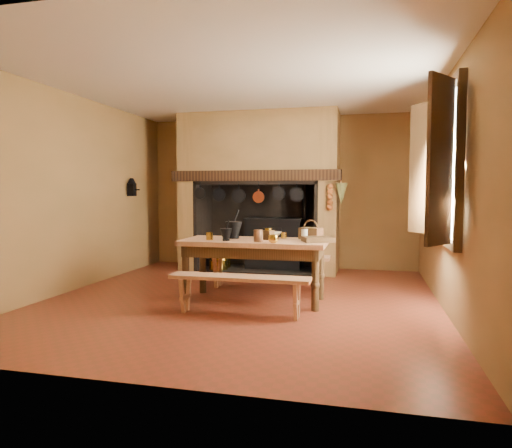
{
  "coord_description": "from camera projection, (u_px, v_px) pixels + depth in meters",
  "views": [
    {
      "loc": [
        1.58,
        -5.7,
        1.41
      ],
      "look_at": [
        0.12,
        0.3,
        0.98
      ],
      "focal_mm": 32.0,
      "sensor_mm": 36.0,
      "label": 1
    }
  ],
  "objects": [
    {
      "name": "wicker_basket",
      "position": [
        311.0,
        233.0,
        5.91
      ],
      "size": [
        0.32,
        0.27,
        0.26
      ],
      "rotation": [
        0.0,
        0.0,
        -0.34
      ],
      "color": "#4B3416",
      "rests_on": "work_table"
    },
    {
      "name": "hanging_pans",
      "position": [
        251.0,
        195.0,
        7.74
      ],
      "size": [
        1.92,
        0.29,
        0.27
      ],
      "color": "black",
      "rests_on": "chimney_breast"
    },
    {
      "name": "brass_cup",
      "position": [
        273.0,
        239.0,
        5.45
      ],
      "size": [
        0.14,
        0.14,
        0.1
      ],
      "primitive_type": "imported",
      "rotation": [
        0.0,
        0.0,
        0.14
      ],
      "color": "#B18928",
      "rests_on": "work_table"
    },
    {
      "name": "iron_range",
      "position": [
        275.0,
        243.0,
        8.35
      ],
      "size": [
        1.12,
        0.55,
        1.6
      ],
      "color": "black",
      "rests_on": "floor"
    },
    {
      "name": "coffee_grinder",
      "position": [
        268.0,
        234.0,
        5.85
      ],
      "size": [
        0.18,
        0.15,
        0.18
      ],
      "rotation": [
        0.0,
        0.0,
        -0.39
      ],
      "color": "#3B2512",
      "rests_on": "work_table"
    },
    {
      "name": "mortar_large",
      "position": [
        234.0,
        229.0,
        5.99
      ],
      "size": [
        0.22,
        0.22,
        0.38
      ],
      "rotation": [
        0.0,
        0.0,
        0.26
      ],
      "color": "black",
      "rests_on": "work_table"
    },
    {
      "name": "window",
      "position": [
        440.0,
        165.0,
        4.94
      ],
      "size": [
        0.39,
        1.75,
        1.76
      ],
      "color": "white",
      "rests_on": "wall_right"
    },
    {
      "name": "stoneware_crock",
      "position": [
        258.0,
        236.0,
        5.6
      ],
      "size": [
        0.14,
        0.14,
        0.15
      ],
      "primitive_type": "cylinder",
      "rotation": [
        0.0,
        0.0,
        0.28
      ],
      "color": "#54321F",
      "rests_on": "work_table"
    },
    {
      "name": "bench_back",
      "position": [
        266.0,
        264.0,
        6.56
      ],
      "size": [
        1.81,
        0.32,
        0.51
      ],
      "color": "tan",
      "rests_on": "floor"
    },
    {
      "name": "onion_string",
      "position": [
        330.0,
        197.0,
        7.41
      ],
      "size": [
        0.12,
        0.1,
        0.46
      ],
      "primitive_type": null,
      "color": "#A2541D",
      "rests_on": "chimney_breast"
    },
    {
      "name": "brass_mug_a",
      "position": [
        210.0,
        236.0,
        5.82
      ],
      "size": [
        0.11,
        0.11,
        0.1
      ],
      "primitive_type": "cylinder",
      "rotation": [
        0.0,
        0.0,
        -0.27
      ],
      "color": "#B18928",
      "rests_on": "work_table"
    },
    {
      "name": "mortar_small",
      "position": [
        226.0,
        234.0,
        5.72
      ],
      "size": [
        0.15,
        0.15,
        0.26
      ],
      "rotation": [
        0.0,
        0.0,
        -0.29
      ],
      "color": "black",
      "rests_on": "work_table"
    },
    {
      "name": "mixing_bowl",
      "position": [
        268.0,
        235.0,
        6.04
      ],
      "size": [
        0.4,
        0.4,
        0.08
      ],
      "primitive_type": "imported",
      "rotation": [
        0.0,
        0.0,
        -0.2
      ],
      "color": "#C3BA96",
      "rests_on": "work_table"
    },
    {
      "name": "wall_left",
      "position": [
        72.0,
        193.0,
        6.49
      ],
      "size": [
        0.02,
        5.5,
        2.8
      ],
      "primitive_type": "cube",
      "color": "olive",
      "rests_on": "floor"
    },
    {
      "name": "wooden_tray",
      "position": [
        318.0,
        239.0,
        5.6
      ],
      "size": [
        0.44,
        0.39,
        0.06
      ],
      "primitive_type": "cube",
      "rotation": [
        0.0,
        0.0,
        0.42
      ],
      "color": "#3B2512",
      "rests_on": "work_table"
    },
    {
      "name": "back_wall",
      "position": [
        280.0,
        193.0,
        8.57
      ],
      "size": [
        5.0,
        0.02,
        2.8
      ],
      "primitive_type": "cube",
      "color": "olive",
      "rests_on": "floor"
    },
    {
      "name": "wall_coffee_mill",
      "position": [
        132.0,
        186.0,
        7.97
      ],
      "size": [
        0.23,
        0.16,
        0.31
      ],
      "color": "black",
      "rests_on": "wall_left"
    },
    {
      "name": "work_table",
      "position": [
        254.0,
        249.0,
        5.85
      ],
      "size": [
        1.84,
        0.82,
        0.8
      ],
      "color": "tan",
      "rests_on": "floor"
    },
    {
      "name": "wall_right",
      "position": [
        448.0,
        193.0,
        5.31
      ],
      "size": [
        0.02,
        5.5,
        2.8
      ],
      "primitive_type": "cube",
      "color": "olive",
      "rests_on": "floor"
    },
    {
      "name": "chimney_breast",
      "position": [
        260.0,
        170.0,
        8.18
      ],
      "size": [
        2.95,
        0.96,
        2.8
      ],
      "color": "olive",
      "rests_on": "floor"
    },
    {
      "name": "bench_front",
      "position": [
        239.0,
        286.0,
        5.19
      ],
      "size": [
        1.62,
        0.28,
        0.46
      ],
      "color": "tan",
      "rests_on": "floor"
    },
    {
      "name": "ceiling",
      "position": [
        241.0,
        83.0,
        5.81
      ],
      "size": [
        5.5,
        5.5,
        0.0
      ],
      "primitive_type": "plane",
      "rotation": [
        3.14,
        0.0,
        0.0
      ],
      "color": "silver",
      "rests_on": "back_wall"
    },
    {
      "name": "herb_bunch",
      "position": [
        341.0,
        194.0,
        7.36
      ],
      "size": [
        0.2,
        0.2,
        0.35
      ],
      "primitive_type": "cone",
      "rotation": [
        3.14,
        0.0,
        0.0
      ],
      "color": "brown",
      "rests_on": "chimney_breast"
    },
    {
      "name": "brass_mug_b",
      "position": [
        284.0,
        235.0,
        6.0
      ],
      "size": [
        0.08,
        0.08,
        0.08
      ],
      "primitive_type": "cylinder",
      "rotation": [
        0.0,
        0.0,
        -0.15
      ],
      "color": "#B18928",
      "rests_on": "work_table"
    },
    {
      "name": "wall_front",
      "position": [
        138.0,
        193.0,
        3.24
      ],
      "size": [
        5.0,
        0.02,
        2.8
      ],
      "primitive_type": "cube",
      "color": "olive",
      "rests_on": "floor"
    },
    {
      "name": "hearth_pans",
      "position": [
        219.0,
        264.0,
        8.39
      ],
      "size": [
        0.51,
        0.62,
        0.2
      ],
      "color": "#B18928",
      "rests_on": "floor"
    },
    {
      "name": "glass_jar",
      "position": [
        304.0,
        235.0,
        5.74
      ],
      "size": [
        0.1,
        0.1,
        0.14
      ],
      "primitive_type": "cylinder",
      "rotation": [
        0.0,
        0.0,
        -0.17
      ],
      "color": "beige",
      "rests_on": "work_table"
    },
    {
      "name": "floor",
      "position": [
        242.0,
        299.0,
        6.0
      ],
      "size": [
        5.5,
        5.5,
        0.0
      ],
      "primitive_type": "plane",
      "color": "maroon",
      "rests_on": "ground"
    }
  ]
}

